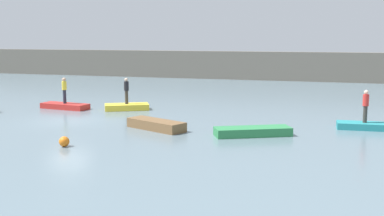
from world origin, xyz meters
name	(u,v)px	position (x,y,z in m)	size (l,w,h in m)	color
ground_plane	(68,121)	(0.00, 0.00, 0.00)	(120.00, 120.00, 0.00)	slate
embankment_wall	(204,65)	(0.00, 29.74, 1.60)	(80.00, 1.20, 3.20)	#666056
rowboat_red	(65,106)	(-2.77, 4.14, 0.19)	(3.39, 1.16, 0.37)	red
rowboat_yellow	(127,107)	(1.49, 4.95, 0.20)	(2.91, 1.30, 0.40)	gold
rowboat_brown	(156,125)	(5.90, -0.88, 0.25)	(3.49, 1.11, 0.51)	brown
rowboat_green	(253,131)	(11.13, -0.98, 0.22)	(3.81, 1.16, 0.43)	#2D7F47
rowboat_teal	(364,126)	(16.57, 2.47, 0.18)	(2.85, 1.13, 0.36)	teal
person_red_shirt	(366,104)	(16.57, 2.47, 1.34)	(0.32, 0.32, 1.76)	#38332D
person_yellow_shirt	(64,89)	(-2.77, 4.14, 1.37)	(0.32, 0.32, 1.77)	#232838
person_dark_shirt	(126,89)	(1.49, 4.95, 1.38)	(0.32, 0.32, 1.76)	#38332D
mooring_buoy	(64,142)	(3.40, -5.89, 0.24)	(0.47, 0.47, 0.47)	orange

